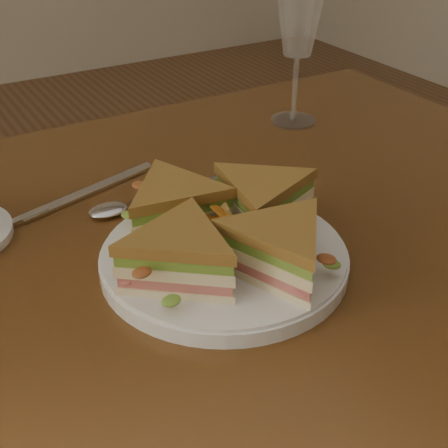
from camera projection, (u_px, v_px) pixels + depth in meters
name	position (u px, v px, depth m)	size (l,w,h in m)	color
table	(168.00, 323.00, 0.72)	(1.20, 0.80, 0.75)	#3C210D
plate	(224.00, 259.00, 0.64)	(0.26, 0.26, 0.02)	white
sandwich_wedges	(224.00, 228.00, 0.63)	(0.29, 0.29, 0.06)	#FFEEBC
crisps_mound	(224.00, 232.00, 0.63)	(0.09, 0.09, 0.05)	orange
spoon	(126.00, 206.00, 0.75)	(0.18, 0.03, 0.01)	silver
knife	(82.00, 195.00, 0.78)	(0.21, 0.07, 0.00)	silver
wine_glass	(299.00, 20.00, 0.91)	(0.08, 0.08, 0.22)	white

